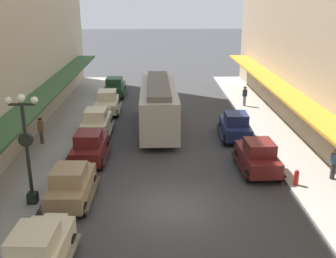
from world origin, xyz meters
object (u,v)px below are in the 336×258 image
at_px(parked_car_0, 107,102).
at_px(parked_car_4, 90,146).
at_px(streetcar, 159,104).
at_px(pedestrian_0, 41,131).
at_px(parked_car_7, 71,183).
at_px(fire_hydrant, 296,177).
at_px(parked_car_3, 115,87).
at_px(pedestrian_1, 334,164).
at_px(lamp_post_with_clock, 27,145).
at_px(parked_car_2, 258,155).
at_px(pedestrian_3, 245,96).
at_px(parked_car_1, 38,251).
at_px(parked_car_5, 235,125).
at_px(parked_car_6, 97,121).

distance_m(parked_car_0, parked_car_4, 10.05).
distance_m(streetcar, pedestrian_0, 8.22).
distance_m(parked_car_0, parked_car_7, 14.98).
bearing_deg(fire_hydrant, parked_car_7, -173.91).
relative_size(parked_car_3, pedestrian_1, 2.61).
relative_size(parked_car_4, fire_hydrant, 5.21).
height_order(lamp_post_with_clock, pedestrian_0, lamp_post_with_clock).
distance_m(parked_car_7, lamp_post_with_clock, 2.70).
bearing_deg(parked_car_2, lamp_post_with_clock, -162.65).
distance_m(parked_car_4, pedestrian_0, 4.37).
relative_size(pedestrian_0, pedestrian_3, 1.00).
xyz_separation_m(parked_car_1, parked_car_3, (0.13, 25.93, 0.00)).
xyz_separation_m(parked_car_2, pedestrian_1, (3.62, -1.38, 0.05)).
bearing_deg(parked_car_3, fire_hydrant, -60.64).
distance_m(lamp_post_with_clock, fire_hydrant, 13.06).
xyz_separation_m(parked_car_2, streetcar, (-5.37, 7.48, 0.96)).
xyz_separation_m(parked_car_0, parked_car_3, (0.06, 5.76, 0.00)).
xyz_separation_m(parked_car_0, fire_hydrant, (11.06, -13.80, -0.38)).
relative_size(parked_car_1, parked_car_7, 1.01).
relative_size(parked_car_4, parked_car_5, 0.99).
bearing_deg(parked_car_5, fire_hydrant, -76.80).
height_order(parked_car_6, pedestrian_0, parked_car_6).
distance_m(parked_car_1, parked_car_6, 14.93).
bearing_deg(parked_car_6, streetcar, 12.31).
height_order(pedestrian_0, pedestrian_1, pedestrian_0).
bearing_deg(parked_car_7, pedestrian_1, 7.87).
bearing_deg(parked_car_1, pedestrian_1, 27.91).
bearing_deg(parked_car_5, parked_car_3, 127.31).
bearing_deg(parked_car_7, parked_car_4, 88.84).
height_order(parked_car_1, parked_car_5, same).
bearing_deg(parked_car_4, pedestrian_0, 143.26).
height_order(fire_hydrant, pedestrian_0, pedestrian_0).
distance_m(parked_car_1, streetcar, 16.46).
relative_size(parked_car_3, pedestrian_0, 2.56).
xyz_separation_m(parked_car_1, parked_car_4, (0.21, 10.13, 0.00)).
bearing_deg(streetcar, parked_car_6, -167.69).
xyz_separation_m(parked_car_6, parked_car_7, (0.17, -9.73, 0.00)).
xyz_separation_m(parked_car_0, streetcar, (4.19, -4.31, 0.96)).
bearing_deg(pedestrian_0, pedestrian_1, -19.10).
xyz_separation_m(parked_car_1, parked_car_6, (-0.06, 14.93, 0.00)).
xyz_separation_m(parked_car_3, parked_car_6, (-0.19, -11.00, 0.00)).
distance_m(parked_car_2, parked_car_5, 5.39).
relative_size(parked_car_2, pedestrian_0, 2.57).
bearing_deg(pedestrian_3, pedestrian_1, -83.80).
bearing_deg(parked_car_7, lamp_post_with_clock, -169.55).
bearing_deg(parked_car_0, parked_car_5, -34.47).
bearing_deg(pedestrian_3, parked_car_6, -150.37).
bearing_deg(parked_car_1, fire_hydrant, 29.81).
xyz_separation_m(parked_car_4, pedestrian_0, (-3.50, 2.61, 0.07)).
bearing_deg(parked_car_3, parked_car_0, -90.56).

